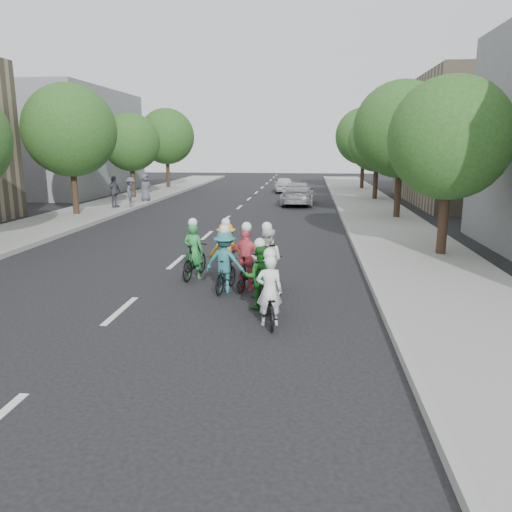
% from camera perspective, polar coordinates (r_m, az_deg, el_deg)
% --- Properties ---
extents(ground, '(120.00, 120.00, 0.00)m').
position_cam_1_polar(ground, '(12.04, -15.22, -6.05)').
color(ground, black).
rests_on(ground, ground).
extents(sidewalk_left, '(4.00, 80.00, 0.15)m').
position_cam_1_polar(sidewalk_left, '(24.28, -24.46, 2.69)').
color(sidewalk_left, gray).
rests_on(sidewalk_left, ground).
extents(curb_left, '(0.18, 80.00, 0.18)m').
position_cam_1_polar(curb_left, '(23.35, -20.33, 2.73)').
color(curb_left, '#999993').
rests_on(curb_left, ground).
extents(sidewalk_right, '(4.00, 80.00, 0.15)m').
position_cam_1_polar(sidewalk_right, '(21.26, 16.04, 2.09)').
color(sidewalk_right, gray).
rests_on(sidewalk_right, ground).
extents(curb_right, '(0.18, 80.00, 0.18)m').
position_cam_1_polar(curb_right, '(21.01, 10.80, 2.27)').
color(curb_right, '#999993').
rests_on(curb_right, ground).
extents(bldg_sw, '(10.00, 14.00, 8.00)m').
position_cam_1_polar(bldg_sw, '(43.62, -22.15, 11.95)').
color(bldg_sw, slate).
rests_on(bldg_sw, ground).
extents(bldg_se, '(10.00, 14.00, 8.00)m').
position_cam_1_polar(bldg_se, '(36.54, 25.33, 11.74)').
color(bldg_se, gray).
rests_on(bldg_se, ground).
extents(tree_l_3, '(4.80, 4.80, 6.93)m').
position_cam_1_polar(tree_l_3, '(28.51, -20.49, 13.30)').
color(tree_l_3, black).
rests_on(tree_l_3, ground).
extents(tree_l_4, '(4.00, 4.00, 5.97)m').
position_cam_1_polar(tree_l_4, '(36.80, -14.11, 12.49)').
color(tree_l_4, black).
rests_on(tree_l_4, ground).
extents(tree_l_5, '(4.80, 4.80, 6.93)m').
position_cam_1_polar(tree_l_5, '(45.37, -10.18, 13.29)').
color(tree_l_5, black).
rests_on(tree_l_5, ground).
extents(tree_r_0, '(4.00, 4.00, 5.97)m').
position_cam_1_polar(tree_r_0, '(17.79, 21.28, 12.40)').
color(tree_r_0, black).
rests_on(tree_r_0, ground).
extents(tree_r_1, '(4.80, 4.80, 6.93)m').
position_cam_1_polar(tree_r_1, '(26.61, 16.31, 13.69)').
color(tree_r_1, black).
rests_on(tree_r_1, ground).
extents(tree_r_2, '(4.00, 4.00, 5.97)m').
position_cam_1_polar(tree_r_2, '(35.50, 13.71, 12.52)').
color(tree_r_2, black).
rests_on(tree_r_2, ground).
extents(tree_r_3, '(4.80, 4.80, 6.93)m').
position_cam_1_polar(tree_r_3, '(44.45, 12.23, 13.23)').
color(tree_r_3, black).
rests_on(tree_r_3, ground).
extents(cyclist_0, '(1.04, 1.64, 1.82)m').
position_cam_1_polar(cyclist_0, '(13.12, -1.04, -1.03)').
color(cyclist_0, black).
rests_on(cyclist_0, ground).
extents(cyclist_1, '(0.76, 1.73, 1.76)m').
position_cam_1_polar(cyclist_1, '(14.40, -7.07, -0.14)').
color(cyclist_1, black).
rests_on(cyclist_1, ground).
extents(cyclist_2, '(0.94, 1.79, 1.87)m').
position_cam_1_polar(cyclist_2, '(12.80, 1.25, -1.38)').
color(cyclist_2, black).
rests_on(cyclist_2, ground).
extents(cyclist_3, '(0.83, 1.79, 1.69)m').
position_cam_1_polar(cyclist_3, '(11.63, 0.45, -2.96)').
color(cyclist_3, black).
rests_on(cyclist_3, ground).
extents(cyclist_4, '(0.77, 1.63, 1.67)m').
position_cam_1_polar(cyclist_4, '(10.65, 1.55, -5.02)').
color(cyclist_4, black).
rests_on(cyclist_4, ground).
extents(cyclist_5, '(1.15, 1.53, 1.77)m').
position_cam_1_polar(cyclist_5, '(12.94, -3.54, -1.14)').
color(cyclist_5, black).
rests_on(cyclist_5, ground).
extents(cyclist_6, '(1.08, 1.72, 1.71)m').
position_cam_1_polar(cyclist_6, '(14.64, -3.40, 0.19)').
color(cyclist_6, black).
rests_on(cyclist_6, ground).
extents(follow_car_lead, '(2.10, 5.00, 1.44)m').
position_cam_1_polar(follow_car_lead, '(32.56, 4.78, 7.14)').
color(follow_car_lead, '#ACABB0').
rests_on(follow_car_lead, ground).
extents(follow_car_trail, '(1.85, 3.84, 1.26)m').
position_cam_1_polar(follow_car_trail, '(41.27, 3.19, 8.16)').
color(follow_car_trail, silver).
rests_on(follow_car_trail, ground).
extents(spectator_0, '(0.78, 1.20, 1.74)m').
position_cam_1_polar(spectator_0, '(31.13, -14.10, 7.12)').
color(spectator_0, '#52525F').
rests_on(spectator_0, sidewalk_left).
extents(spectator_1, '(0.73, 1.17, 1.85)m').
position_cam_1_polar(spectator_1, '(30.83, -15.91, 7.07)').
color(spectator_1, '#4E4B58').
rests_on(spectator_1, sidewalk_left).
extents(spectator_2, '(0.86, 1.02, 1.77)m').
position_cam_1_polar(spectator_2, '(34.04, -12.50, 7.65)').
color(spectator_2, '#565462').
rests_on(spectator_2, sidewalk_left).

